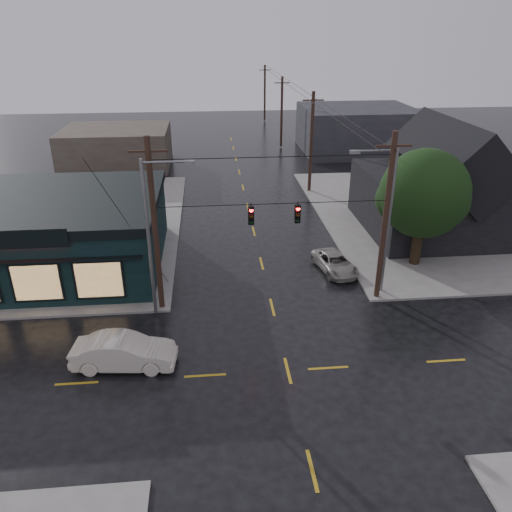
{
  "coord_description": "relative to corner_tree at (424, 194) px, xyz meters",
  "views": [
    {
      "loc": [
        -3.42,
        -19.35,
        15.28
      ],
      "look_at": [
        -1.04,
        5.3,
        3.73
      ],
      "focal_mm": 35.0,
      "sensor_mm": 36.0,
      "label": 1
    }
  ],
  "objects": [
    {
      "name": "utility_pole_far_a",
      "position": [
        -4.07,
        17.23,
        -5.16
      ],
      "size": [
        2.0,
        0.32,
        9.65
      ],
      "primitive_type": null,
      "color": "black",
      "rests_on": "ground"
    },
    {
      "name": "ground_plane",
      "position": [
        -10.57,
        -10.77,
        -5.16
      ],
      "size": [
        160.0,
        160.0,
        0.0
      ],
      "primitive_type": "plane",
      "color": "black"
    },
    {
      "name": "streetlight_ne",
      "position": [
        -3.57,
        -3.57,
        -5.16
      ],
      "size": [
        5.4,
        0.3,
        9.15
      ],
      "primitive_type": null,
      "color": "gray",
      "rests_on": "ground"
    },
    {
      "name": "corner_tree",
      "position": [
        0.0,
        0.0,
        0.0
      ],
      "size": [
        5.9,
        5.9,
        7.99
      ],
      "color": "black",
      "rests_on": "ground"
    },
    {
      "name": "bg_building_east",
      "position": [
        5.43,
        34.23,
        -2.36
      ],
      "size": [
        14.0,
        12.0,
        5.6
      ],
      "primitive_type": "cube",
      "color": "#27282D",
      "rests_on": "ground"
    },
    {
      "name": "ne_building",
      "position": [
        4.43,
        6.23,
        -0.69
      ],
      "size": [
        12.6,
        11.6,
        8.75
      ],
      "color": "black",
      "rests_on": "ground"
    },
    {
      "name": "utility_pole_far_b",
      "position": [
        -4.07,
        37.23,
        -5.16
      ],
      "size": [
        2.0,
        0.32,
        9.15
      ],
      "primitive_type": null,
      "color": "black",
      "rests_on": "ground"
    },
    {
      "name": "bg_building_west",
      "position": [
        -24.57,
        29.23,
        -2.96
      ],
      "size": [
        12.0,
        10.0,
        4.4
      ],
      "primitive_type": "cube",
      "color": "#3E342D",
      "rests_on": "ground"
    },
    {
      "name": "sidewalk_ne",
      "position": [
        9.43,
        9.23,
        -5.09
      ],
      "size": [
        28.0,
        28.0,
        0.15
      ],
      "primitive_type": "cube",
      "color": "slate",
      "rests_on": "ground"
    },
    {
      "name": "sidewalk_nw",
      "position": [
        -30.57,
        9.23,
        -5.09
      ],
      "size": [
        28.0,
        28.0,
        0.15
      ],
      "primitive_type": "cube",
      "color": "slate",
      "rests_on": "ground"
    },
    {
      "name": "streetlight_nw",
      "position": [
        -17.37,
        -4.97,
        -5.16
      ],
      "size": [
        5.4,
        0.3,
        9.15
      ],
      "primitive_type": null,
      "color": "gray",
      "rests_on": "ground"
    },
    {
      "name": "suv_silver",
      "position": [
        -5.76,
        -0.41,
        -4.56
      ],
      "size": [
        2.79,
        4.62,
        1.2
      ],
      "primitive_type": "imported",
      "rotation": [
        0.0,
        0.0,
        0.2
      ],
      "color": "gray",
      "rests_on": "ground"
    },
    {
      "name": "utility_pole_far_c",
      "position": [
        -4.07,
        57.23,
        -5.16
      ],
      "size": [
        2.0,
        0.32,
        9.15
      ],
      "primitive_type": null,
      "color": "black",
      "rests_on": "ground"
    },
    {
      "name": "utility_pole_ne",
      "position": [
        -4.07,
        -4.27,
        -5.16
      ],
      "size": [
        2.0,
        0.32,
        10.15
      ],
      "primitive_type": null,
      "color": "black",
      "rests_on": "ground"
    },
    {
      "name": "span_signal_assembly",
      "position": [
        -10.48,
        -4.27,
        0.54
      ],
      "size": [
        13.0,
        0.48,
        1.23
      ],
      "color": "black",
      "rests_on": "ground"
    },
    {
      "name": "sedan_cream",
      "position": [
        -18.46,
        -9.64,
        -4.34
      ],
      "size": [
        5.13,
        2.18,
        1.64
      ],
      "primitive_type": "imported",
      "rotation": [
        0.0,
        0.0,
        1.48
      ],
      "color": "beige",
      "rests_on": "ground"
    },
    {
      "name": "utility_pole_nw",
      "position": [
        -17.07,
        -4.27,
        -5.16
      ],
      "size": [
        2.0,
        0.32,
        10.15
      ],
      "primitive_type": null,
      "color": "black",
      "rests_on": "ground"
    },
    {
      "name": "pizza_shop",
      "position": [
        -25.57,
        2.18,
        -2.6
      ],
      "size": [
        16.3,
        12.34,
        4.9
      ],
      "color": "black",
      "rests_on": "ground"
    }
  ]
}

